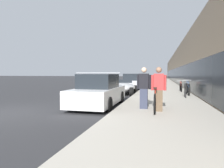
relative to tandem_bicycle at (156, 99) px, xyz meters
name	(u,v)px	position (x,y,z in m)	size (l,w,h in m)	color
ground_plane	(8,113)	(-5.51, -1.58, -0.51)	(220.00, 220.00, 0.00)	#303033
sidewalk_slab	(162,85)	(0.38, 19.42, -0.45)	(3.95, 70.00, 0.11)	#BCB5A5
storefront_facade	(206,67)	(7.38, 27.42, 2.03)	(10.01, 70.00, 5.08)	tan
tandem_bicycle	(156,99)	(0.00, 0.00, 0.00)	(0.52, 2.83, 0.92)	black
person_rider	(159,89)	(0.12, -0.37, 0.44)	(0.57, 0.22, 1.66)	brown
person_bystander	(144,88)	(-0.46, 0.05, 0.45)	(0.57, 0.22, 1.67)	#33384C
bike_rack_hoop	(185,89)	(1.62, 4.42, 0.12)	(0.05, 0.60, 0.84)	black
cruiser_bike_nearest	(188,89)	(1.94, 5.92, 0.02)	(0.52, 1.90, 0.98)	black
cruiser_bike_middle	(181,87)	(1.74, 8.45, -0.03)	(0.52, 1.64, 0.84)	black
parked_sedan_curbside	(99,92)	(-2.64, 0.93, 0.17)	(1.85, 4.30, 1.58)	white
vintage_roadster_curbside	(123,88)	(-2.56, 6.61, -0.04)	(1.89, 4.21, 1.07)	white
parked_sedan_far	(132,82)	(-2.63, 12.17, 0.18)	(1.88, 4.24, 1.52)	silver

